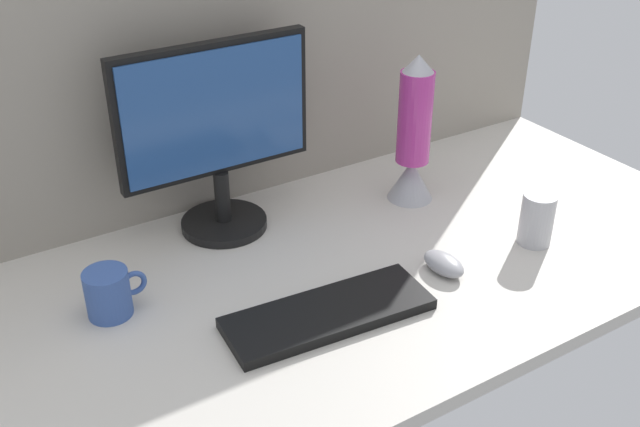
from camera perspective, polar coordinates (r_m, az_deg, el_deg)
ground_plane at (r=145.13cm, az=-0.65°, el=-5.04°), size 180.00×80.00×3.00cm
cubicle_wall_back at (r=158.59cm, az=-7.98°, el=13.38°), size 180.00×5.00×74.39cm
monitor at (r=150.61cm, az=-7.89°, el=6.26°), size 40.43×18.00×39.74cm
keyboard at (r=132.52cm, az=0.63°, el=-7.59°), size 37.96×16.05×2.00cm
mouse at (r=145.83cm, az=9.38°, el=-3.79°), size 5.92×9.78×3.40cm
mug_ceramic_blue at (r=136.63cm, az=-15.74°, el=-5.83°), size 11.13×7.90×8.75cm
mug_steel at (r=156.95cm, az=16.15°, el=-0.40°), size 6.78×6.78×10.99cm
lava_lamp at (r=165.02cm, az=7.10°, el=5.49°), size 10.19×10.19×33.35cm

